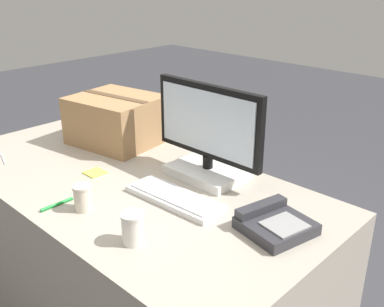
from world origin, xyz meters
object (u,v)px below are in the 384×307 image
object	(u,v)px
desk_phone	(274,223)
pen_marker	(57,204)
keyboard	(175,198)
paper_cup_right	(133,228)
monitor	(208,140)
cardboard_box	(117,120)
paper_cup_left	(83,198)
sticky_note_pad	(95,173)
spoon	(2,157)

from	to	relation	value
desk_phone	pen_marker	xyz separation A→B (m)	(-0.69, -0.43, -0.02)
keyboard	paper_cup_right	xyz separation A→B (m)	(0.11, -0.29, 0.04)
monitor	cardboard_box	world-z (taller)	monitor
cardboard_box	pen_marker	world-z (taller)	cardboard_box
desk_phone	paper_cup_left	xyz separation A→B (m)	(-0.59, -0.37, 0.02)
sticky_note_pad	desk_phone	bearing A→B (deg)	10.74
spoon	pen_marker	bearing A→B (deg)	-169.02
paper_cup_left	paper_cup_right	bearing A→B (deg)	-1.82
paper_cup_right	spoon	bearing A→B (deg)	178.67
paper_cup_right	monitor	bearing A→B (deg)	107.06
monitor	sticky_note_pad	xyz separation A→B (m)	(-0.37, -0.32, -0.16)
spoon	sticky_note_pad	bearing A→B (deg)	-139.30
spoon	cardboard_box	xyz separation A→B (m)	(0.23, 0.51, 0.12)
paper_cup_left	paper_cup_right	size ratio (longest dim) A/B	0.92
paper_cup_right	pen_marker	world-z (taller)	paper_cup_right
keyboard	paper_cup_right	size ratio (longest dim) A/B	3.84
monitor	spoon	distance (m)	1.00
paper_cup_right	desk_phone	bearing A→B (deg)	52.90
paper_cup_left	cardboard_box	xyz separation A→B (m)	(-0.47, 0.52, 0.07)
pen_marker	spoon	bearing A→B (deg)	83.67
monitor	cardboard_box	xyz separation A→B (m)	(-0.61, -0.01, -0.05)
keyboard	pen_marker	world-z (taller)	keyboard
keyboard	paper_cup_left	size ratio (longest dim) A/B	4.18
monitor	sticky_note_pad	bearing A→B (deg)	-139.18
paper_cup_left	paper_cup_right	world-z (taller)	paper_cup_right
desk_phone	sticky_note_pad	distance (m)	0.84
keyboard	spoon	bearing A→B (deg)	-165.95
monitor	sticky_note_pad	world-z (taller)	monitor
desk_phone	paper_cup_right	distance (m)	0.48
paper_cup_left	paper_cup_right	distance (m)	0.30
desk_phone	sticky_note_pad	bearing A→B (deg)	-157.05
keyboard	desk_phone	distance (m)	0.41
cardboard_box	sticky_note_pad	size ratio (longest dim) A/B	5.75
monitor	paper_cup_left	size ratio (longest dim) A/B	5.50
sticky_note_pad	spoon	bearing A→B (deg)	-156.68
monitor	paper_cup_right	xyz separation A→B (m)	(0.17, -0.54, -0.11)
monitor	paper_cup_left	world-z (taller)	monitor
spoon	sticky_note_pad	world-z (taller)	sticky_note_pad
monitor	cardboard_box	size ratio (longest dim) A/B	1.17
desk_phone	paper_cup_right	world-z (taller)	paper_cup_right
desk_phone	sticky_note_pad	world-z (taller)	desk_phone
desk_phone	cardboard_box	distance (m)	1.08
paper_cup_right	cardboard_box	xyz separation A→B (m)	(-0.77, 0.53, 0.07)
spoon	monitor	bearing A→B (deg)	-130.69
keyboard	pen_marker	distance (m)	0.44
paper_cup_right	spoon	size ratio (longest dim) A/B	0.70
monitor	pen_marker	distance (m)	0.65
paper_cup_left	pen_marker	distance (m)	0.12
paper_cup_left	pen_marker	xyz separation A→B (m)	(-0.10, -0.05, -0.04)
paper_cup_right	pen_marker	distance (m)	0.40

